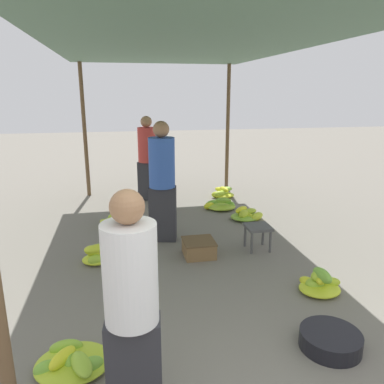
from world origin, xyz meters
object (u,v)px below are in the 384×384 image
(banana_pile_left_0, at_px, (97,255))
(banana_pile_left_2, at_px, (113,221))
(stool, at_px, (258,230))
(banana_pile_left_1, at_px, (72,362))
(basin_black, at_px, (330,340))
(banana_pile_right_2, at_px, (223,193))
(crate_near, at_px, (199,248))
(shopper_walking_far, at_px, (162,180))
(banana_pile_right_0, at_px, (319,283))
(shopper_walking_mid, at_px, (147,157))
(banana_pile_right_3, at_px, (247,215))
(vendor_foreground, at_px, (132,308))
(banana_pile_right_1, at_px, (220,205))

(banana_pile_left_0, bearing_deg, banana_pile_left_2, 82.27)
(stool, xyz_separation_m, banana_pile_left_1, (-2.31, -1.97, -0.22))
(basin_black, height_order, banana_pile_right_2, banana_pile_right_2)
(stool, distance_m, crate_near, 0.88)
(shopper_walking_far, bearing_deg, banana_pile_right_0, -50.71)
(stool, bearing_deg, banana_pile_left_0, -179.49)
(banana_pile_left_0, height_order, shopper_walking_mid, shopper_walking_mid)
(banana_pile_left_2, bearing_deg, banana_pile_left_1, -95.07)
(basin_black, height_order, crate_near, crate_near)
(banana_pile_right_3, height_order, crate_near, crate_near)
(banana_pile_left_1, distance_m, banana_pile_right_2, 5.35)
(banana_pile_left_2, xyz_separation_m, crate_near, (1.16, -1.46, 0.04))
(banana_pile_right_0, bearing_deg, banana_pile_left_1, -164.19)
(vendor_foreground, distance_m, banana_pile_right_1, 4.88)
(basin_black, distance_m, banana_pile_left_0, 2.96)
(crate_near, relative_size, shopper_walking_far, 0.24)
(crate_near, bearing_deg, shopper_walking_far, 121.71)
(vendor_foreground, relative_size, banana_pile_right_2, 3.20)
(banana_pile_right_2, bearing_deg, banana_pile_left_1, -118.72)
(banana_pile_right_0, height_order, crate_near, banana_pile_right_0)
(stool, xyz_separation_m, banana_pile_right_2, (0.26, 2.72, -0.20))
(stool, xyz_separation_m, banana_pile_left_0, (-2.21, -0.02, -0.17))
(banana_pile_right_3, bearing_deg, banana_pile_right_1, 112.26)
(banana_pile_right_0, height_order, banana_pile_right_2, banana_pile_right_0)
(banana_pile_left_1, height_order, banana_pile_left_2, banana_pile_left_2)
(basin_black, relative_size, shopper_walking_far, 0.30)
(banana_pile_left_0, relative_size, crate_near, 0.93)
(banana_pile_left_1, xyz_separation_m, banana_pile_right_0, (2.57, 0.73, 0.04))
(banana_pile_left_1, height_order, shopper_walking_mid, shopper_walking_mid)
(banana_pile_left_2, relative_size, shopper_walking_far, 0.29)
(stool, xyz_separation_m, shopper_walking_far, (-1.26, 0.61, 0.63))
(stool, distance_m, banana_pile_right_0, 1.29)
(banana_pile_right_1, bearing_deg, banana_pile_right_3, -67.74)
(banana_pile_right_1, relative_size, shopper_walking_mid, 0.39)
(stool, bearing_deg, banana_pile_right_3, 77.45)
(banana_pile_right_3, bearing_deg, basin_black, -97.00)
(basin_black, distance_m, shopper_walking_far, 3.09)
(banana_pile_right_1, bearing_deg, banana_pile_left_2, -165.13)
(banana_pile_right_0, bearing_deg, banana_pile_left_2, 130.53)
(shopper_walking_far, bearing_deg, stool, -25.82)
(banana_pile_left_2, distance_m, banana_pile_right_3, 2.30)
(basin_black, relative_size, shopper_walking_mid, 0.31)
(crate_near, height_order, shopper_walking_mid, shopper_walking_mid)
(banana_pile_right_2, bearing_deg, banana_pile_right_0, -90.04)
(vendor_foreground, relative_size, stool, 4.59)
(stool, distance_m, banana_pile_left_2, 2.47)
(crate_near, bearing_deg, banana_pile_right_1, 66.95)
(banana_pile_right_0, distance_m, banana_pile_right_1, 3.20)
(vendor_foreground, height_order, banana_pile_right_2, vendor_foreground)
(banana_pile_left_1, distance_m, shopper_walking_far, 2.92)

